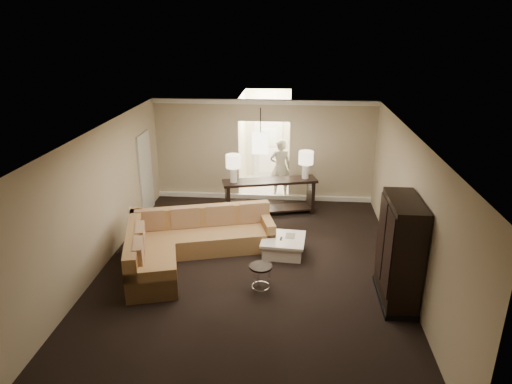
# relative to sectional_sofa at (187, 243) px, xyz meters

# --- Properties ---
(ground) EXTENTS (8.00, 8.00, 0.00)m
(ground) POSITION_rel_sectional_sofa_xyz_m (1.37, -0.35, -0.37)
(ground) COLOR black
(ground) RESTS_ON ground
(wall_back) EXTENTS (6.00, 0.04, 2.80)m
(wall_back) POSITION_rel_sectional_sofa_xyz_m (1.37, 3.65, 1.03)
(wall_back) COLOR #C1B292
(wall_back) RESTS_ON ground
(wall_front) EXTENTS (6.00, 0.04, 2.80)m
(wall_front) POSITION_rel_sectional_sofa_xyz_m (1.37, -4.35, 1.03)
(wall_front) COLOR #C1B292
(wall_front) RESTS_ON ground
(wall_left) EXTENTS (0.04, 8.00, 2.80)m
(wall_left) POSITION_rel_sectional_sofa_xyz_m (-1.63, -0.35, 1.03)
(wall_left) COLOR #C1B292
(wall_left) RESTS_ON ground
(wall_right) EXTENTS (0.04, 8.00, 2.80)m
(wall_right) POSITION_rel_sectional_sofa_xyz_m (4.37, -0.35, 1.03)
(wall_right) COLOR #C1B292
(wall_right) RESTS_ON ground
(ceiling) EXTENTS (6.00, 8.00, 0.02)m
(ceiling) POSITION_rel_sectional_sofa_xyz_m (1.37, -0.35, 2.43)
(ceiling) COLOR white
(ceiling) RESTS_ON wall_back
(crown_molding) EXTENTS (6.00, 0.10, 0.12)m
(crown_molding) POSITION_rel_sectional_sofa_xyz_m (1.37, 3.60, 2.36)
(crown_molding) COLOR white
(crown_molding) RESTS_ON wall_back
(baseboard) EXTENTS (6.00, 0.10, 0.12)m
(baseboard) POSITION_rel_sectional_sofa_xyz_m (1.37, 3.60, -0.31)
(baseboard) COLOR white
(baseboard) RESTS_ON ground
(side_door) EXTENTS (0.05, 0.90, 2.10)m
(side_door) POSITION_rel_sectional_sofa_xyz_m (-1.60, 2.45, 0.68)
(side_door) COLOR silver
(side_door) RESTS_ON ground
(foyer) EXTENTS (1.44, 2.02, 2.80)m
(foyer) POSITION_rel_sectional_sofa_xyz_m (1.37, 5.00, 0.94)
(foyer) COLOR beige
(foyer) RESTS_ON ground
(sectional_sofa) EXTENTS (3.21, 3.08, 0.92)m
(sectional_sofa) POSITION_rel_sectional_sofa_xyz_m (0.00, 0.00, 0.00)
(sectional_sofa) COLOR brown
(sectional_sofa) RESTS_ON ground
(coffee_table) EXTENTS (0.97, 0.97, 0.38)m
(coffee_table) POSITION_rel_sectional_sofa_xyz_m (2.01, 0.38, -0.18)
(coffee_table) COLOR white
(coffee_table) RESTS_ON ground
(console_table) EXTENTS (2.47, 1.12, 0.93)m
(console_table) POSITION_rel_sectional_sofa_xyz_m (1.60, 2.54, 0.19)
(console_table) COLOR black
(console_table) RESTS_ON ground
(armoire) EXTENTS (0.57, 1.34, 1.93)m
(armoire) POSITION_rel_sectional_sofa_xyz_m (4.06, -1.20, 0.56)
(armoire) COLOR black
(armoire) RESTS_ON ground
(drink_table) EXTENTS (0.42, 0.42, 0.53)m
(drink_table) POSITION_rel_sectional_sofa_xyz_m (1.64, -1.12, 0.01)
(drink_table) COLOR black
(drink_table) RESTS_ON ground
(table_lamp_left) EXTENTS (0.37, 0.37, 0.71)m
(table_lamp_left) POSITION_rel_sectional_sofa_xyz_m (0.70, 2.31, 1.04)
(table_lamp_left) COLOR white
(table_lamp_left) RESTS_ON console_table
(table_lamp_right) EXTENTS (0.37, 0.37, 0.71)m
(table_lamp_right) POSITION_rel_sectional_sofa_xyz_m (2.50, 2.77, 1.04)
(table_lamp_right) COLOR white
(table_lamp_right) RESTS_ON console_table
(pendant_light) EXTENTS (0.38, 0.38, 1.09)m
(pendant_light) POSITION_rel_sectional_sofa_xyz_m (1.37, 2.35, 1.59)
(pendant_light) COLOR black
(pendant_light) RESTS_ON ceiling
(person) EXTENTS (0.71, 0.51, 1.84)m
(person) POSITION_rel_sectional_sofa_xyz_m (1.82, 3.95, 0.55)
(person) COLOR beige
(person) RESTS_ON ground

